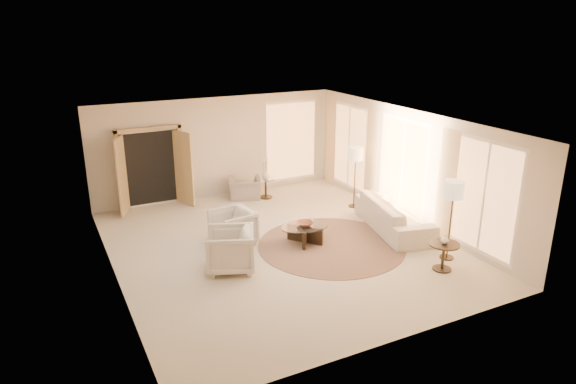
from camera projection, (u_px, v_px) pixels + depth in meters
name	position (u px, v px, depth m)	size (l,w,h in m)	color
room	(280.00, 187.00, 10.98)	(7.04, 8.04, 2.83)	beige
windows_right	(405.00, 168.00, 12.55)	(0.10, 6.40, 2.40)	#FAA864
window_back_corner	(291.00, 141.00, 15.32)	(1.70, 0.10, 2.40)	#FAA864
curtains_right	(381.00, 162.00, 13.31)	(0.06, 5.20, 2.60)	beige
french_doors	(152.00, 169.00, 13.51)	(1.95, 0.66, 2.16)	tan
area_rug	(331.00, 245.00, 11.48)	(3.28, 3.28, 0.01)	#402C22
sofa	(394.00, 215.00, 12.22)	(2.55, 1.00, 0.75)	beige
armchair_left	(233.00, 226.00, 11.43)	(0.85, 0.80, 0.88)	beige
armchair_right	(230.00, 248.00, 10.24)	(0.92, 0.86, 0.94)	beige
accent_chair	(245.00, 185.00, 14.39)	(0.89, 0.58, 0.78)	gray
coffee_table	(305.00, 232.00, 11.54)	(1.20, 1.20, 0.42)	black
end_table	(444.00, 252.00, 10.25)	(0.61, 0.61, 0.57)	black
side_table	(266.00, 186.00, 14.45)	(0.49, 0.49, 0.57)	#312718
floor_lamp_near	(356.00, 156.00, 13.42)	(0.40, 0.40, 1.65)	#312718
floor_lamp_far	(454.00, 193.00, 10.41)	(0.41, 0.41, 1.71)	#312718
bowl	(305.00, 224.00, 11.48)	(0.36, 0.36, 0.09)	brown
end_vase	(445.00, 240.00, 10.16)	(0.17, 0.17, 0.17)	silver
side_vase	(266.00, 175.00, 14.35)	(0.23, 0.23, 0.24)	silver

